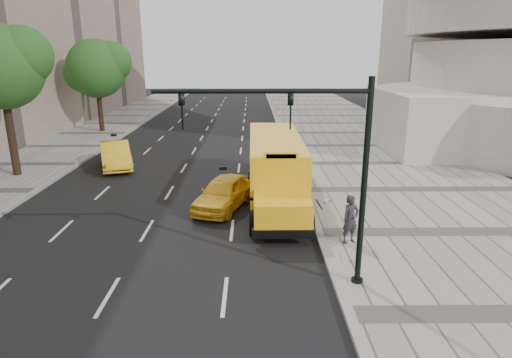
{
  "coord_description": "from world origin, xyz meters",
  "views": [
    {
      "loc": [
        3.32,
        -21.31,
        6.98
      ],
      "look_at": [
        3.5,
        -4.0,
        1.9
      ],
      "focal_mm": 30.0,
      "sensor_mm": 36.0,
      "label": 1
    }
  ],
  "objects_px": {
    "tree_b": "(2,66)",
    "taxi_near": "(224,193)",
    "school_bus": "(275,162)",
    "pedestrian": "(350,219)",
    "taxi_far": "(116,155)",
    "traffic_signal": "(317,159)",
    "tree_c": "(97,68)"
  },
  "relations": [
    {
      "from": "tree_b",
      "to": "taxi_near",
      "type": "height_order",
      "value": "tree_b"
    },
    {
      "from": "school_bus",
      "to": "pedestrian",
      "type": "bearing_deg",
      "value": -67.55
    },
    {
      "from": "taxi_near",
      "to": "pedestrian",
      "type": "bearing_deg",
      "value": -21.85
    },
    {
      "from": "pedestrian",
      "to": "school_bus",
      "type": "bearing_deg",
      "value": 87.58
    },
    {
      "from": "taxi_far",
      "to": "traffic_signal",
      "type": "bearing_deg",
      "value": -74.24
    },
    {
      "from": "taxi_near",
      "to": "taxi_far",
      "type": "relative_size",
      "value": 0.89
    },
    {
      "from": "taxi_near",
      "to": "pedestrian",
      "type": "distance_m",
      "value": 6.55
    },
    {
      "from": "tree_c",
      "to": "traffic_signal",
      "type": "relative_size",
      "value": 1.29
    },
    {
      "from": "tree_b",
      "to": "taxi_far",
      "type": "bearing_deg",
      "value": 22.46
    },
    {
      "from": "taxi_far",
      "to": "traffic_signal",
      "type": "distance_m",
      "value": 18.3
    },
    {
      "from": "school_bus",
      "to": "taxi_near",
      "type": "xyz_separation_m",
      "value": [
        -2.5,
        -1.79,
        -1.02
      ]
    },
    {
      "from": "tree_b",
      "to": "taxi_near",
      "type": "bearing_deg",
      "value": -23.48
    },
    {
      "from": "tree_b",
      "to": "tree_c",
      "type": "height_order",
      "value": "tree_b"
    },
    {
      "from": "tree_b",
      "to": "tree_c",
      "type": "distance_m",
      "value": 14.92
    },
    {
      "from": "tree_c",
      "to": "taxi_far",
      "type": "relative_size",
      "value": 1.68
    },
    {
      "from": "taxi_near",
      "to": "pedestrian",
      "type": "height_order",
      "value": "pedestrian"
    },
    {
      "from": "taxi_near",
      "to": "tree_b",
      "type": "bearing_deg",
      "value": 174.97
    },
    {
      "from": "tree_c",
      "to": "taxi_far",
      "type": "distance_m",
      "value": 14.64
    },
    {
      "from": "taxi_far",
      "to": "pedestrian",
      "type": "relative_size",
      "value": 2.66
    },
    {
      "from": "tree_b",
      "to": "school_bus",
      "type": "height_order",
      "value": "tree_b"
    },
    {
      "from": "pedestrian",
      "to": "traffic_signal",
      "type": "height_order",
      "value": "traffic_signal"
    },
    {
      "from": "pedestrian",
      "to": "traffic_signal",
      "type": "distance_m",
      "value": 4.55
    },
    {
      "from": "tree_b",
      "to": "traffic_signal",
      "type": "height_order",
      "value": "tree_b"
    },
    {
      "from": "traffic_signal",
      "to": "taxi_far",
      "type": "bearing_deg",
      "value": 125.71
    },
    {
      "from": "school_bus",
      "to": "traffic_signal",
      "type": "xyz_separation_m",
      "value": [
        0.69,
        -8.91,
        2.33
      ]
    },
    {
      "from": "tree_c",
      "to": "pedestrian",
      "type": "bearing_deg",
      "value": -54.67
    },
    {
      "from": "tree_c",
      "to": "school_bus",
      "type": "height_order",
      "value": "tree_c"
    },
    {
      "from": "taxi_near",
      "to": "traffic_signal",
      "type": "xyz_separation_m",
      "value": [
        3.19,
        -7.12,
        3.34
      ]
    },
    {
      "from": "pedestrian",
      "to": "traffic_signal",
      "type": "xyz_separation_m",
      "value": [
        -1.79,
        -2.89,
        3.01
      ]
    },
    {
      "from": "school_bus",
      "to": "taxi_near",
      "type": "relative_size",
      "value": 2.63
    },
    {
      "from": "taxi_near",
      "to": "traffic_signal",
      "type": "bearing_deg",
      "value": -47.41
    },
    {
      "from": "tree_c",
      "to": "taxi_near",
      "type": "height_order",
      "value": "tree_c"
    }
  ]
}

